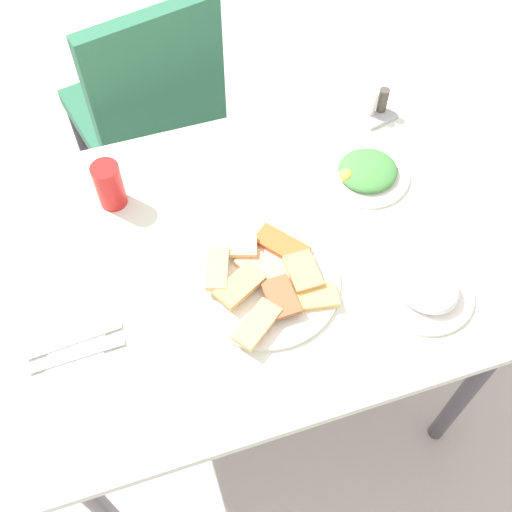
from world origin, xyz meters
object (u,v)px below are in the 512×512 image
dining_table (250,269)px  fork (77,356)px  spoon (74,341)px  soda_can (109,185)px  condiment_caddy (376,107)px  salad_plate_rice (367,172)px  dining_chair (149,107)px  paper_napkin (76,349)px  salad_plate_greens (427,288)px  pide_platter (266,280)px

dining_table → fork: fork is taller
spoon → soda_can: bearing=62.7°
condiment_caddy → salad_plate_rice: bearing=-119.2°
dining_table → dining_chair: dining_chair is taller
soda_can → condiment_caddy: size_ratio=1.14×
paper_napkin → spoon: (0.00, 0.02, 0.00)m
dining_chair → salad_plate_greens: 1.06m
salad_plate_rice → spoon: bearing=-163.2°
salad_plate_rice → condiment_caddy: condiment_caddy is taller
soda_can → condiment_caddy: (0.72, 0.08, -0.03)m
salad_plate_greens → fork: 0.75m
pide_platter → soda_can: (-0.28, 0.33, 0.05)m
dining_table → soda_can: 0.38m
salad_plate_greens → dining_chair: bearing=114.5°
dining_chair → condiment_caddy: (0.55, -0.41, 0.21)m
soda_can → fork: size_ratio=0.62×
dining_chair → condiment_caddy: size_ratio=8.66×
salad_plate_rice → dining_chair: bearing=126.4°
salad_plate_greens → condiment_caddy: (0.12, 0.54, 0.01)m
salad_plate_rice → spoon: salad_plate_rice is taller
dining_table → salad_plate_greens: 0.41m
dining_table → soda_can: soda_can is taller
paper_napkin → dining_chair: bearing=69.6°
dining_chair → soda_can: bearing=-109.0°
soda_can → spoon: (-0.15, -0.34, -0.06)m
paper_napkin → condiment_caddy: (0.86, 0.44, 0.03)m
dining_chair → pide_platter: size_ratio=2.83×
salad_plate_greens → salad_plate_rice: (0.01, 0.35, -0.01)m
pide_platter → salad_plate_rice: (0.33, 0.22, 0.00)m
pide_platter → condiment_caddy: 0.60m
salad_plate_greens → paper_napkin: bearing=172.4°
fork → spoon: (0.00, 0.04, 0.00)m
dining_chair → condiment_caddy: dining_chair is taller
pide_platter → salad_plate_rice: bearing=33.1°
salad_plate_greens → spoon: (-0.75, 0.12, -0.02)m
dining_chair → salad_plate_rice: dining_chair is taller
dining_chair → fork: dining_chair is taller
pide_platter → spoon: size_ratio=1.64×
paper_napkin → salad_plate_greens: bearing=-7.6°
salad_plate_greens → condiment_caddy: 0.55m
salad_plate_rice → soda_can: bearing=169.5°
salad_plate_greens → fork: salad_plate_greens is taller
soda_can → dining_table: bearing=-41.2°
pide_platter → fork: pide_platter is taller
pide_platter → salad_plate_greens: 0.35m
salad_plate_rice → spoon: 0.79m
salad_plate_greens → soda_can: bearing=142.5°
dining_chair → spoon: bearing=-110.9°
dining_table → dining_chair: bearing=98.0°
dining_chair → soda_can: 0.57m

